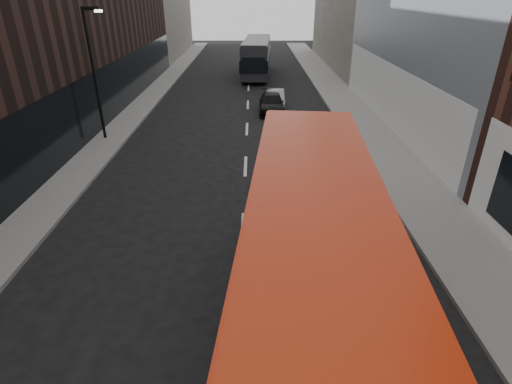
{
  "coord_description": "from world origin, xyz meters",
  "views": [
    {
      "loc": [
        0.37,
        -4.42,
        7.88
      ],
      "look_at": [
        0.46,
        6.2,
        2.5
      ],
      "focal_mm": 28.0,
      "sensor_mm": 36.0,
      "label": 1
    }
  ],
  "objects_px": {
    "street_lamp": "(94,67)",
    "red_bus": "(312,282)",
    "grey_bus": "(257,56)",
    "car_c": "(272,103)",
    "car_a": "(311,153)",
    "car_b": "(275,99)"
  },
  "relations": [
    {
      "from": "grey_bus",
      "to": "red_bus",
      "type": "bearing_deg",
      "value": -85.22
    },
    {
      "from": "red_bus",
      "to": "car_b",
      "type": "height_order",
      "value": "red_bus"
    },
    {
      "from": "grey_bus",
      "to": "car_c",
      "type": "xyz_separation_m",
      "value": [
        0.93,
        -13.81,
        -1.27
      ]
    },
    {
      "from": "car_a",
      "to": "car_c",
      "type": "bearing_deg",
      "value": 102.45
    },
    {
      "from": "red_bus",
      "to": "car_a",
      "type": "relative_size",
      "value": 2.5
    },
    {
      "from": "street_lamp",
      "to": "car_b",
      "type": "relative_size",
      "value": 1.87
    },
    {
      "from": "red_bus",
      "to": "car_c",
      "type": "distance_m",
      "value": 22.11
    },
    {
      "from": "street_lamp",
      "to": "grey_bus",
      "type": "height_order",
      "value": "street_lamp"
    },
    {
      "from": "street_lamp",
      "to": "car_b",
      "type": "xyz_separation_m",
      "value": [
        10.29,
        7.35,
        -3.56
      ]
    },
    {
      "from": "red_bus",
      "to": "car_c",
      "type": "bearing_deg",
      "value": 94.85
    },
    {
      "from": "street_lamp",
      "to": "grey_bus",
      "type": "distance_m",
      "value": 21.89
    },
    {
      "from": "car_b",
      "to": "red_bus",
      "type": "bearing_deg",
      "value": -90.33
    },
    {
      "from": "street_lamp",
      "to": "car_a",
      "type": "xyz_separation_m",
      "value": [
        11.44,
        -4.19,
        -3.39
      ]
    },
    {
      "from": "street_lamp",
      "to": "car_c",
      "type": "relative_size",
      "value": 1.61
    },
    {
      "from": "car_c",
      "to": "car_b",
      "type": "bearing_deg",
      "value": 77.25
    },
    {
      "from": "red_bus",
      "to": "car_a",
      "type": "distance_m",
      "value": 12.08
    },
    {
      "from": "street_lamp",
      "to": "grey_bus",
      "type": "bearing_deg",
      "value": 65.52
    },
    {
      "from": "grey_bus",
      "to": "car_b",
      "type": "distance_m",
      "value": 12.59
    },
    {
      "from": "street_lamp",
      "to": "red_bus",
      "type": "bearing_deg",
      "value": -58.58
    },
    {
      "from": "red_bus",
      "to": "car_a",
      "type": "height_order",
      "value": "red_bus"
    },
    {
      "from": "street_lamp",
      "to": "red_bus",
      "type": "distance_m",
      "value": 18.84
    },
    {
      "from": "car_a",
      "to": "car_b",
      "type": "distance_m",
      "value": 11.6
    }
  ]
}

